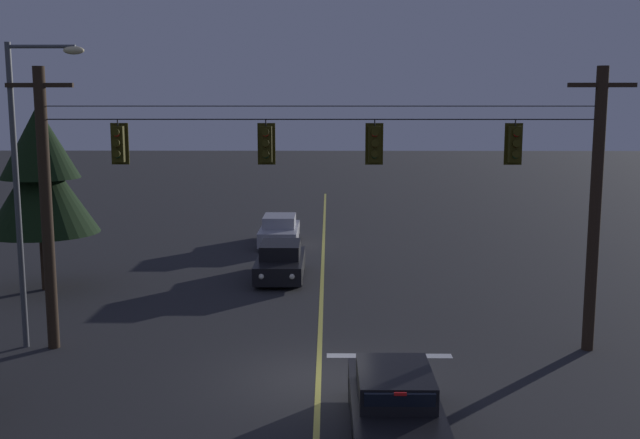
{
  "coord_description": "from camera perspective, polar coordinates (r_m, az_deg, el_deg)",
  "views": [
    {
      "loc": [
        0.24,
        -17.7,
        6.78
      ],
      "look_at": [
        0.0,
        3.37,
        3.49
      ],
      "focal_mm": 41.97,
      "sensor_mm": 36.0,
      "label": 1
    }
  ],
  "objects": [
    {
      "name": "tree_verge_near",
      "position": [
        28.75,
        -20.52,
        3.11
      ],
      "size": [
        4.0,
        4.0,
        6.71
      ],
      "color": "#332316",
      "rests_on": "ground"
    },
    {
      "name": "stop_bar_paint",
      "position": [
        20.68,
        5.31,
        -10.31
      ],
      "size": [
        3.4,
        0.36,
        0.01
      ],
      "primitive_type": "cube",
      "color": "silver",
      "rests_on": "ground"
    },
    {
      "name": "car_oncoming_trailing",
      "position": [
        36.34,
        -3.11,
        -0.86
      ],
      "size": [
        1.8,
        4.42,
        1.39
      ],
      "color": "#A5A5AD",
      "rests_on": "ground"
    },
    {
      "name": "car_oncoming_lead",
      "position": [
        29.29,
        -3.03,
        -3.23
      ],
      "size": [
        1.8,
        4.42,
        1.39
      ],
      "color": "black",
      "rests_on": "ground"
    },
    {
      "name": "ground_plane",
      "position": [
        18.96,
        -0.12,
        -12.1
      ],
      "size": [
        180.0,
        180.0,
        0.0
      ],
      "primitive_type": "plane",
      "color": "#28282B"
    },
    {
      "name": "signal_span_assembly",
      "position": [
        20.26,
        -0.03,
        1.05
      ],
      "size": [
        16.71,
        0.32,
        7.75
      ],
      "color": "#2D2116",
      "rests_on": "ground"
    },
    {
      "name": "car_waiting_near_lane",
      "position": [
        15.99,
        5.67,
        -13.74
      ],
      "size": [
        1.8,
        4.33,
        1.39
      ],
      "color": "black",
      "rests_on": "ground"
    },
    {
      "name": "traffic_light_left_inner",
      "position": [
        20.15,
        -4.14,
        5.76
      ],
      "size": [
        0.48,
        0.41,
        1.22
      ],
      "color": "black"
    },
    {
      "name": "traffic_light_leftmost",
      "position": [
        20.86,
        -15.13,
        5.59
      ],
      "size": [
        0.48,
        0.41,
        1.22
      ],
      "color": "black"
    },
    {
      "name": "lane_centre_stripe",
      "position": [
        26.94,
        0.12,
        -5.71
      ],
      "size": [
        0.14,
        60.0,
        0.01
      ],
      "primitive_type": "cube",
      "color": "#D1C64C",
      "rests_on": "ground"
    },
    {
      "name": "street_lamp_corner",
      "position": [
        21.81,
        -21.48,
        3.59
      ],
      "size": [
        2.11,
        0.3,
        8.38
      ],
      "color": "#4C4F54",
      "rests_on": "ground"
    },
    {
      "name": "traffic_light_centre",
      "position": [
        20.12,
        4.18,
        5.76
      ],
      "size": [
        0.48,
        0.41,
        1.22
      ],
      "color": "black"
    },
    {
      "name": "traffic_light_right_inner",
      "position": [
        20.69,
        14.63,
        5.58
      ],
      "size": [
        0.48,
        0.41,
        1.22
      ],
      "color": "black"
    }
  ]
}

